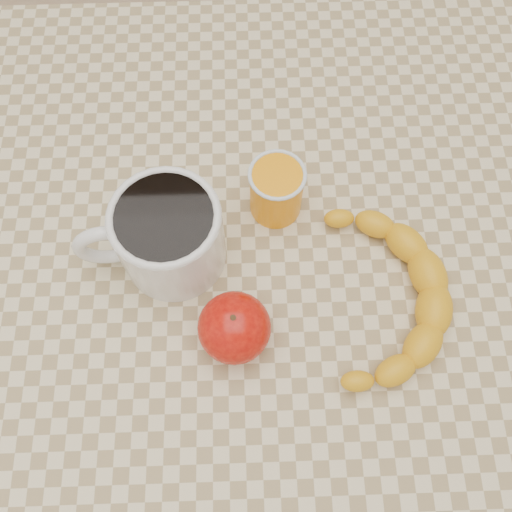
{
  "coord_description": "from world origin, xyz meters",
  "views": [
    {
      "loc": [
        -0.01,
        -0.24,
        1.34
      ],
      "look_at": [
        0.0,
        0.0,
        0.77
      ],
      "focal_mm": 40.0,
      "sensor_mm": 36.0,
      "label": 1
    }
  ],
  "objects_px": {
    "orange_juice_glass": "(276,190)",
    "banana": "(384,298)",
    "coffee_mug": "(166,235)",
    "apple": "(234,328)",
    "table": "(256,289)"
  },
  "relations": [
    {
      "from": "orange_juice_glass",
      "to": "banana",
      "type": "distance_m",
      "value": 0.17
    },
    {
      "from": "coffee_mug",
      "to": "banana",
      "type": "distance_m",
      "value": 0.24
    },
    {
      "from": "banana",
      "to": "orange_juice_glass",
      "type": "bearing_deg",
      "value": 140.94
    },
    {
      "from": "coffee_mug",
      "to": "apple",
      "type": "xyz_separation_m",
      "value": [
        0.07,
        -0.1,
        -0.02
      ]
    },
    {
      "from": "table",
      "to": "banana",
      "type": "height_order",
      "value": "banana"
    },
    {
      "from": "apple",
      "to": "banana",
      "type": "bearing_deg",
      "value": 11.45
    },
    {
      "from": "orange_juice_glass",
      "to": "apple",
      "type": "height_order",
      "value": "orange_juice_glass"
    },
    {
      "from": "table",
      "to": "coffee_mug",
      "type": "bearing_deg",
      "value": 171.99
    },
    {
      "from": "apple",
      "to": "table",
      "type": "bearing_deg",
      "value": 73.75
    },
    {
      "from": "orange_juice_glass",
      "to": "banana",
      "type": "relative_size",
      "value": 0.27
    },
    {
      "from": "table",
      "to": "orange_juice_glass",
      "type": "height_order",
      "value": "orange_juice_glass"
    },
    {
      "from": "coffee_mug",
      "to": "orange_juice_glass",
      "type": "height_order",
      "value": "coffee_mug"
    },
    {
      "from": "coffee_mug",
      "to": "orange_juice_glass",
      "type": "relative_size",
      "value": 2.25
    },
    {
      "from": "table",
      "to": "banana",
      "type": "relative_size",
      "value": 2.96
    },
    {
      "from": "table",
      "to": "orange_juice_glass",
      "type": "distance_m",
      "value": 0.15
    }
  ]
}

